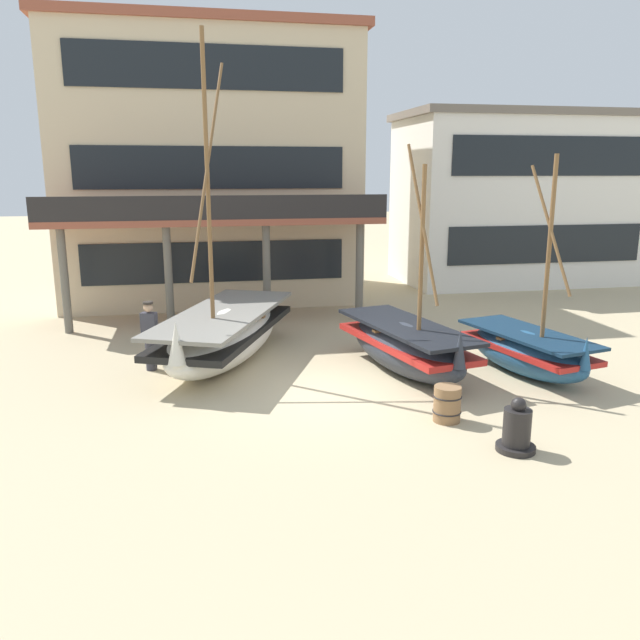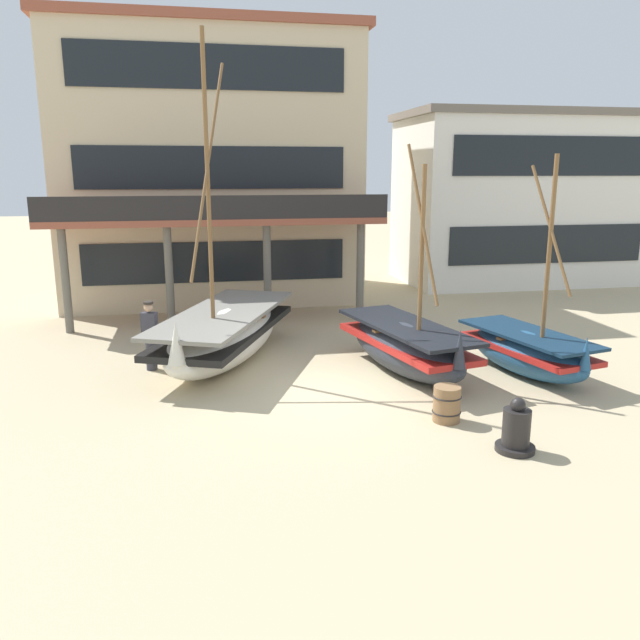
# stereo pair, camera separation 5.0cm
# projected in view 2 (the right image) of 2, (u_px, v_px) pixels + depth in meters

# --- Properties ---
(ground_plane) EXTENTS (120.00, 120.00, 0.00)m
(ground_plane) POSITION_uv_depth(u_px,v_px,m) (329.00, 393.00, 13.81)
(ground_plane) COLOR tan
(fishing_boat_near_left) EXTENTS (2.39, 4.62, 5.29)m
(fishing_boat_near_left) POSITION_uv_depth(u_px,v_px,m) (406.00, 346.00, 15.08)
(fishing_boat_near_left) COLOR #2D333D
(fishing_boat_near_left) RESTS_ON ground
(fishing_boat_centre_large) EXTENTS (4.08, 6.14, 7.73)m
(fishing_boat_centre_large) POSITION_uv_depth(u_px,v_px,m) (224.00, 334.00, 15.92)
(fishing_boat_centre_large) COLOR silver
(fishing_boat_centre_large) RESTS_ON ground
(fishing_boat_far_right) EXTENTS (2.14, 3.84, 5.06)m
(fishing_boat_far_right) POSITION_uv_depth(u_px,v_px,m) (527.00, 351.00, 14.98)
(fishing_boat_far_right) COLOR #23517A
(fishing_boat_far_right) RESTS_ON ground
(fisherman_by_hull) EXTENTS (0.41, 0.33, 1.68)m
(fisherman_by_hull) POSITION_uv_depth(u_px,v_px,m) (150.00, 336.00, 15.25)
(fisherman_by_hull) COLOR #33333D
(fisherman_by_hull) RESTS_ON ground
(capstan_winch) EXTENTS (0.68, 0.68, 0.96)m
(capstan_winch) POSITION_uv_depth(u_px,v_px,m) (516.00, 430.00, 10.88)
(capstan_winch) COLOR black
(capstan_winch) RESTS_ON ground
(wooden_barrel) EXTENTS (0.56, 0.56, 0.70)m
(wooden_barrel) POSITION_uv_depth(u_px,v_px,m) (447.00, 404.00, 12.18)
(wooden_barrel) COLOR olive
(wooden_barrel) RESTS_ON ground
(harbor_building_main) EXTENTS (10.80, 9.07, 9.59)m
(harbor_building_main) POSITION_uv_depth(u_px,v_px,m) (210.00, 168.00, 23.78)
(harbor_building_main) COLOR beige
(harbor_building_main) RESTS_ON ground
(harbor_building_annex) EXTENTS (10.20, 5.33, 7.08)m
(harbor_building_annex) POSITION_uv_depth(u_px,v_px,m) (519.00, 198.00, 27.26)
(harbor_building_annex) COLOR white
(harbor_building_annex) RESTS_ON ground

